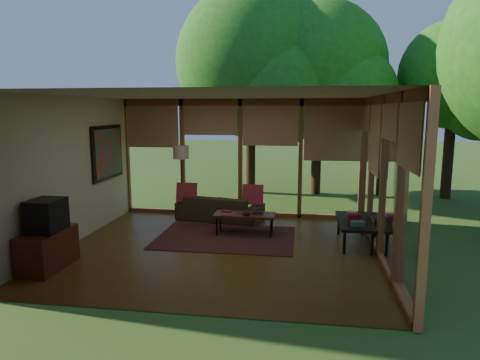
% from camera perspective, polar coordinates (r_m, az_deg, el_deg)
% --- Properties ---
extents(floor, '(5.50, 5.50, 0.00)m').
position_cam_1_polar(floor, '(7.74, -2.71, -9.13)').
color(floor, brown).
rests_on(floor, ground).
extents(ceiling, '(5.50, 5.50, 0.00)m').
position_cam_1_polar(ceiling, '(7.34, -2.88, 11.27)').
color(ceiling, silver).
rests_on(ceiling, ground).
extents(wall_left, '(0.04, 5.00, 2.70)m').
position_cam_1_polar(wall_left, '(8.40, -21.52, 1.16)').
color(wall_left, beige).
rests_on(wall_left, ground).
extents(wall_front, '(5.50, 0.04, 2.70)m').
position_cam_1_polar(wall_front, '(5.04, -8.37, -3.39)').
color(wall_front, beige).
rests_on(wall_front, ground).
extents(window_wall_back, '(5.50, 0.12, 2.70)m').
position_cam_1_polar(window_wall_back, '(9.87, 0.05, 2.93)').
color(window_wall_back, brown).
rests_on(window_wall_back, ground).
extents(window_wall_right, '(0.12, 5.00, 2.70)m').
position_cam_1_polar(window_wall_right, '(7.40, 18.59, 0.29)').
color(window_wall_right, brown).
rests_on(window_wall_right, ground).
extents(tree_nw, '(4.35, 4.35, 6.00)m').
position_cam_1_polar(tree_nw, '(12.83, 1.52, 15.44)').
color(tree_nw, '#321E12').
rests_on(tree_nw, ground).
extents(tree_ne, '(3.81, 3.81, 5.52)m').
position_cam_1_polar(tree_ne, '(12.78, 10.46, 14.37)').
color(tree_ne, '#321E12').
rests_on(tree_ne, ground).
extents(tree_far, '(2.93, 2.93, 4.86)m').
position_cam_1_polar(tree_far, '(13.17, 26.70, 12.40)').
color(tree_far, '#321E12').
rests_on(tree_far, ground).
extents(rug, '(2.63, 1.86, 0.01)m').
position_cam_1_polar(rug, '(8.36, -1.92, -7.66)').
color(rug, maroon).
rests_on(rug, floor).
extents(sofa, '(2.01, 1.09, 0.56)m').
position_cam_1_polar(sofa, '(9.63, -2.68, -3.72)').
color(sofa, '#3B351D').
rests_on(sofa, floor).
extents(pillow_left, '(0.45, 0.24, 0.47)m').
position_cam_1_polar(pillow_left, '(9.68, -7.11, -1.74)').
color(pillow_left, maroon).
rests_on(pillow_left, sofa).
extents(pillow_right, '(0.44, 0.24, 0.46)m').
position_cam_1_polar(pillow_right, '(9.40, 1.74, -2.02)').
color(pillow_right, maroon).
rests_on(pillow_right, sofa).
extents(ct_book_lower, '(0.23, 0.19, 0.03)m').
position_cam_1_polar(ct_book_lower, '(8.46, -1.76, -4.41)').
color(ct_book_lower, beige).
rests_on(ct_book_lower, coffee_table).
extents(ct_book_upper, '(0.22, 0.18, 0.03)m').
position_cam_1_polar(ct_book_upper, '(8.46, -1.76, -4.21)').
color(ct_book_upper, maroon).
rests_on(ct_book_upper, coffee_table).
extents(ct_book_side, '(0.23, 0.19, 0.03)m').
position_cam_1_polar(ct_book_side, '(8.50, 2.39, -4.34)').
color(ct_book_side, black).
rests_on(ct_book_side, coffee_table).
extents(ct_bowl, '(0.16, 0.16, 0.07)m').
position_cam_1_polar(ct_bowl, '(8.35, 0.89, -4.45)').
color(ct_bowl, black).
rests_on(ct_bowl, coffee_table).
extents(media_cabinet, '(0.50, 1.00, 0.60)m').
position_cam_1_polar(media_cabinet, '(7.38, -24.26, -8.46)').
color(media_cabinet, '#532416').
rests_on(media_cabinet, floor).
extents(television, '(0.45, 0.55, 0.50)m').
position_cam_1_polar(television, '(7.23, -24.42, -4.31)').
color(television, black).
rests_on(television, media_cabinet).
extents(console_book_a, '(0.24, 0.18, 0.08)m').
position_cam_1_polar(console_book_a, '(7.75, 15.39, -5.62)').
color(console_book_a, '#386255').
rests_on(console_book_a, side_console).
extents(console_book_b, '(0.24, 0.19, 0.10)m').
position_cam_1_polar(console_book_b, '(8.18, 15.03, -4.74)').
color(console_book_b, maroon).
rests_on(console_book_b, side_console).
extents(console_book_c, '(0.22, 0.17, 0.06)m').
position_cam_1_polar(console_book_c, '(8.57, 14.73, -4.25)').
color(console_book_c, beige).
rests_on(console_book_c, side_console).
extents(floor_lamp, '(0.36, 0.36, 1.65)m').
position_cam_1_polar(floor_lamp, '(9.81, -7.86, 3.14)').
color(floor_lamp, black).
rests_on(floor_lamp, floor).
extents(coffee_table, '(1.20, 0.50, 0.43)m').
position_cam_1_polar(coffee_table, '(8.47, 0.64, -4.74)').
color(coffee_table, '#532416').
rests_on(coffee_table, floor).
extents(side_console, '(0.60, 1.40, 0.46)m').
position_cam_1_polar(side_console, '(8.16, 15.04, -5.48)').
color(side_console, black).
rests_on(side_console, floor).
extents(wall_painting, '(0.06, 1.35, 1.15)m').
position_cam_1_polar(wall_painting, '(9.59, -17.24, 3.53)').
color(wall_painting, black).
rests_on(wall_painting, wall_left).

